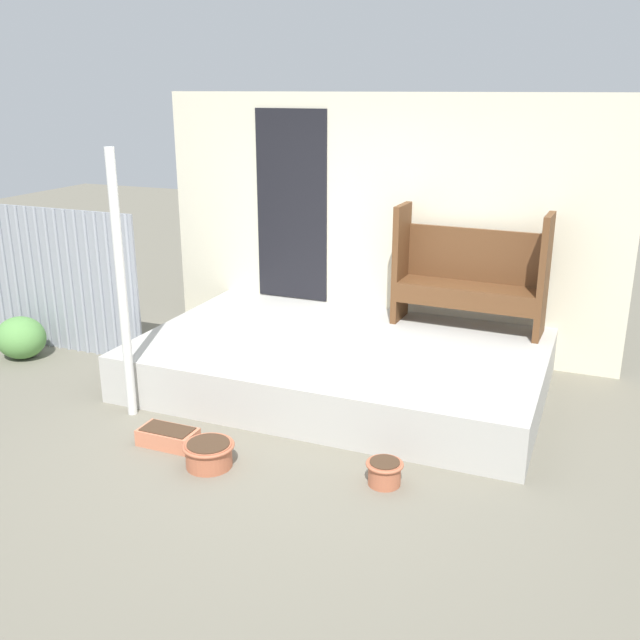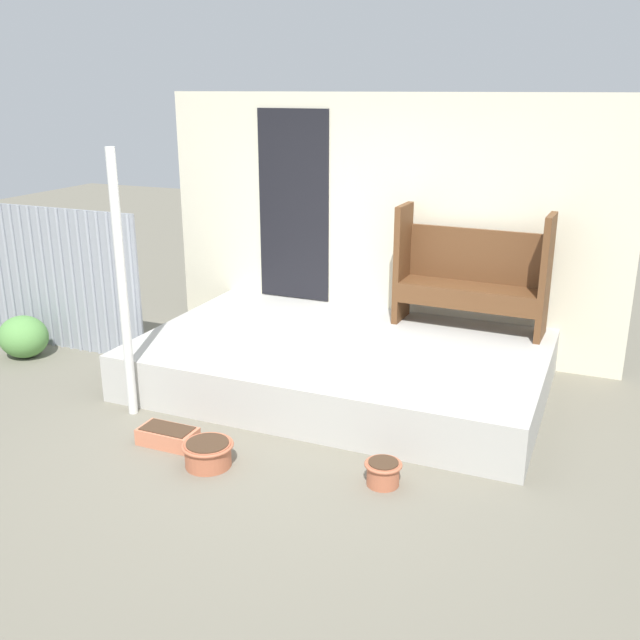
{
  "view_description": "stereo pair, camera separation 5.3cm",
  "coord_description": "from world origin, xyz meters",
  "px_view_note": "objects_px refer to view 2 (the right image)",
  "views": [
    {
      "loc": [
        2.11,
        -4.58,
        2.64
      ],
      "look_at": [
        0.06,
        0.4,
        0.88
      ],
      "focal_mm": 40.0,
      "sensor_mm": 36.0,
      "label": 1
    },
    {
      "loc": [
        2.16,
        -4.56,
        2.64
      ],
      "look_at": [
        0.06,
        0.4,
        0.88
      ],
      "focal_mm": 40.0,
      "sensor_mm": 36.0,
      "label": 2
    }
  ],
  "objects_px": {
    "support_post": "(122,288)",
    "shrub_by_fence": "(23,337)",
    "bench": "(472,271)",
    "flower_pot_left": "(208,453)",
    "planter_box_rect": "(168,436)",
    "flower_pot_middle": "(383,472)"
  },
  "relations": [
    {
      "from": "support_post",
      "to": "shrub_by_fence",
      "type": "relative_size",
      "value": 4.31
    },
    {
      "from": "support_post",
      "to": "flower_pot_middle",
      "type": "xyz_separation_m",
      "value": [
        2.32,
        -0.27,
        -1.01
      ]
    },
    {
      "from": "shrub_by_fence",
      "to": "bench",
      "type": "bearing_deg",
      "value": 18.91
    },
    {
      "from": "flower_pot_left",
      "to": "planter_box_rect",
      "type": "bearing_deg",
      "value": 160.64
    },
    {
      "from": "flower_pot_middle",
      "to": "shrub_by_fence",
      "type": "xyz_separation_m",
      "value": [
        -4.16,
        0.94,
        0.12
      ]
    },
    {
      "from": "flower_pot_left",
      "to": "planter_box_rect",
      "type": "relative_size",
      "value": 0.85
    },
    {
      "from": "bench",
      "to": "shrub_by_fence",
      "type": "relative_size",
      "value": 2.79
    },
    {
      "from": "flower_pot_left",
      "to": "flower_pot_middle",
      "type": "height_order",
      "value": "flower_pot_left"
    },
    {
      "from": "flower_pot_middle",
      "to": "planter_box_rect",
      "type": "bearing_deg",
      "value": -177.22
    },
    {
      "from": "bench",
      "to": "planter_box_rect",
      "type": "height_order",
      "value": "bench"
    },
    {
      "from": "flower_pot_left",
      "to": "flower_pot_middle",
      "type": "distance_m",
      "value": 1.29
    },
    {
      "from": "shrub_by_fence",
      "to": "flower_pot_middle",
      "type": "bearing_deg",
      "value": -12.71
    },
    {
      "from": "flower_pot_left",
      "to": "shrub_by_fence",
      "type": "xyz_separation_m",
      "value": [
        -2.9,
        1.19,
        0.11
      ]
    },
    {
      "from": "bench",
      "to": "shrub_by_fence",
      "type": "bearing_deg",
      "value": -159.04
    },
    {
      "from": "bench",
      "to": "flower_pot_middle",
      "type": "height_order",
      "value": "bench"
    },
    {
      "from": "support_post",
      "to": "flower_pot_middle",
      "type": "height_order",
      "value": "support_post"
    },
    {
      "from": "flower_pot_middle",
      "to": "shrub_by_fence",
      "type": "distance_m",
      "value": 4.27
    },
    {
      "from": "bench",
      "to": "flower_pot_middle",
      "type": "relative_size",
      "value": 5.37
    },
    {
      "from": "support_post",
      "to": "flower_pot_left",
      "type": "relative_size",
      "value": 5.78
    },
    {
      "from": "support_post",
      "to": "shrub_by_fence",
      "type": "bearing_deg",
      "value": 160.14
    },
    {
      "from": "shrub_by_fence",
      "to": "planter_box_rect",
      "type": "bearing_deg",
      "value": -22.75
    },
    {
      "from": "bench",
      "to": "flower_pot_left",
      "type": "bearing_deg",
      "value": -114.86
    }
  ]
}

